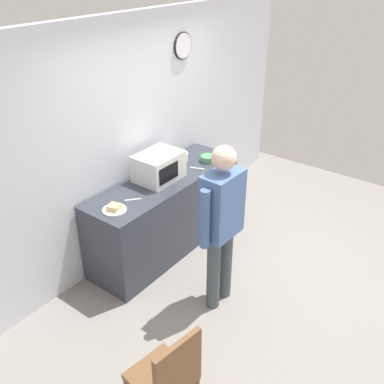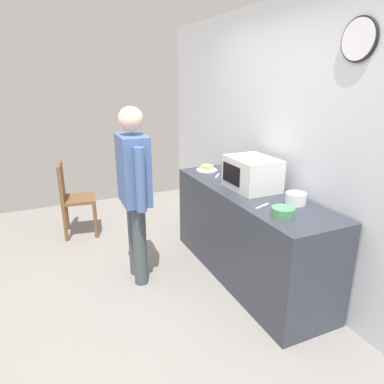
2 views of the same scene
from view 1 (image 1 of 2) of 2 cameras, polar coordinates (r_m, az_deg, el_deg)
The scene contains 11 objects.
ground_plane at distance 4.79m, azimuth 8.99°, elevation -11.56°, with size 6.00×6.00×0.00m, color gray.
back_wall at distance 4.92m, azimuth -6.38°, elevation 7.57°, with size 5.40×0.13×2.60m.
kitchen_counter at distance 5.00m, azimuth -3.43°, elevation -2.80°, with size 2.01×0.62×0.91m, color #333842.
microwave at distance 4.71m, azimuth -4.39°, elevation 3.38°, with size 0.50×0.39×0.30m.
sandwich_plate at distance 4.24m, azimuth -10.19°, elevation -2.19°, with size 0.24×0.24×0.07m.
salad_bowl at distance 5.17m, azimuth -1.47°, elevation 4.66°, with size 0.17×0.17×0.10m, color white.
cereal_bowl at distance 5.15m, azimuth 2.11°, elevation 4.43°, with size 0.18×0.18×0.07m, color #4C8E60.
fork_utensil at distance 4.39m, azimuth -7.78°, elevation -1.01°, with size 0.17×0.02×0.01m, color silver.
spoon_utensil at distance 4.98m, azimuth 0.70°, elevation 3.13°, with size 0.17×0.02×0.01m, color silver.
person_standing at distance 3.94m, azimuth 3.90°, elevation -3.38°, with size 0.59×0.25×1.69m.
wooden_chair at distance 3.26m, azimuth -3.15°, elevation -23.22°, with size 0.45×0.45×0.94m.
Camera 1 is at (-3.30, -1.57, 3.10)m, focal length 40.53 mm.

